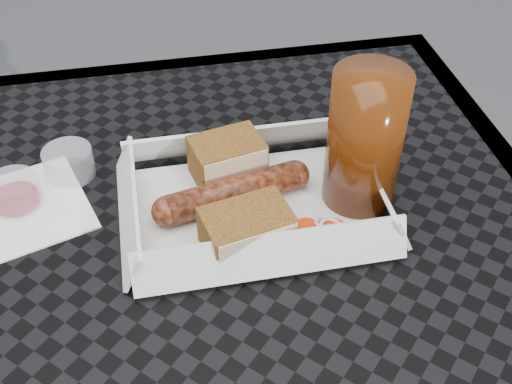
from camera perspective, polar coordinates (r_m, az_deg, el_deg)
patio_table at (r=0.61m, az=-8.57°, el=-14.62°), size 0.80×0.80×0.74m
food_tray at (r=0.62m, az=-0.18°, el=-1.31°), size 0.22×0.15×0.00m
bratwurst at (r=0.61m, az=-2.07°, el=-0.06°), size 0.16×0.06×0.03m
bread_near at (r=0.64m, az=-2.58°, el=2.97°), size 0.08×0.06×0.04m
bread_far at (r=0.57m, az=-0.81°, el=-3.41°), size 0.09×0.07×0.04m
veg_garnish at (r=0.59m, az=5.97°, el=-3.75°), size 0.03×0.03×0.00m
napkin at (r=0.66m, az=-20.10°, el=-1.47°), size 0.15×0.15×0.00m
condiment_cup_sauce at (r=0.66m, az=-20.68°, el=-0.08°), size 0.05×0.05×0.03m
condiment_cup_empty at (r=0.68m, az=-16.30°, el=2.52°), size 0.05×0.05×0.03m
drink_glass at (r=0.60m, az=9.63°, el=4.47°), size 0.07×0.07×0.14m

